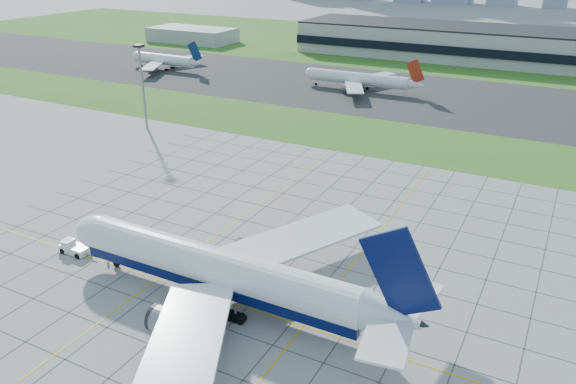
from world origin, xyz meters
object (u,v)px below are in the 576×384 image
distant_jet_1 (359,79)px  crew_near (107,257)px  airliner (220,271)px  light_mast (142,76)px  distant_jet_0 (165,60)px  pushback_tug (74,248)px

distant_jet_1 → crew_near: bearing=-87.1°
airliner → crew_near: bearing=178.6°
airliner → distant_jet_1: airliner is taller
airliner → light_mast: bearing=137.6°
light_mast → distant_jet_0: size_ratio=0.60×
crew_near → distant_jet_1: distant_jet_1 is taller
crew_near → distant_jet_0: size_ratio=0.04×
light_mast → crew_near: light_mast is taller
distant_jet_0 → distant_jet_1: size_ratio=0.91×
pushback_tug → airliner: bearing=-0.0°
airliner → pushback_tug: 33.32m
pushback_tug → crew_near: size_ratio=5.22×
light_mast → pushback_tug: (40.33, -67.11, -15.14)m
pushback_tug → distant_jet_1: bearing=89.9°
distant_jet_0 → distant_jet_1: (93.13, 3.72, 0.00)m
distant_jet_0 → pushback_tug: bearing=-56.7°
airliner → crew_near: airliner is taller
airliner → pushback_tug: (-33.01, 0.07, -4.53)m
light_mast → airliner: bearing=-42.5°
distant_jet_0 → distant_jet_1: bearing=2.3°
distant_jet_1 → distant_jet_0: bearing=-177.7°
light_mast → pushback_tug: light_mast is taller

